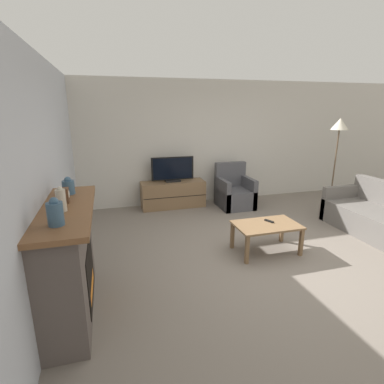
# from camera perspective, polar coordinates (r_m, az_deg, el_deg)

# --- Properties ---
(ground_plane) EXTENTS (24.00, 24.00, 0.00)m
(ground_plane) POSITION_cam_1_polar(r_m,az_deg,el_deg) (4.61, 15.07, -11.96)
(ground_plane) COLOR slate
(wall_back) EXTENTS (12.00, 0.06, 2.70)m
(wall_back) POSITION_cam_1_polar(r_m,az_deg,el_deg) (6.85, 3.03, 9.39)
(wall_back) COLOR beige
(wall_back) RESTS_ON ground
(wall_left) EXTENTS (0.06, 12.00, 2.70)m
(wall_left) POSITION_cam_1_polar(r_m,az_deg,el_deg) (3.61, -26.58, 2.05)
(wall_left) COLOR silver
(wall_left) RESTS_ON ground
(fireplace) EXTENTS (0.51, 1.62, 1.17)m
(fireplace) POSITION_cam_1_polar(r_m,az_deg,el_deg) (3.40, -22.44, -11.93)
(fireplace) COLOR #564C47
(fireplace) RESTS_ON ground
(mantel_vase_left) EXTENTS (0.13, 0.13, 0.24)m
(mantel_vase_left) POSITION_cam_1_polar(r_m,az_deg,el_deg) (2.69, -24.62, -3.62)
(mantel_vase_left) COLOR #385670
(mantel_vase_left) RESTS_ON fireplace
(mantel_vase_centre_left) EXTENTS (0.09, 0.09, 0.24)m
(mantel_vase_centre_left) POSITION_cam_1_polar(r_m,az_deg,el_deg) (3.04, -23.69, -1.36)
(mantel_vase_centre_left) COLOR beige
(mantel_vase_centre_left) RESTS_ON fireplace
(mantel_vase_right) EXTENTS (0.13, 0.13, 0.20)m
(mantel_vase_right) POSITION_cam_1_polar(r_m,az_deg,el_deg) (3.62, -22.49, 0.98)
(mantel_vase_right) COLOR #385670
(mantel_vase_right) RESTS_ON fireplace
(mantel_clock) EXTENTS (0.08, 0.11, 0.15)m
(mantel_clock) POSITION_cam_1_polar(r_m,az_deg,el_deg) (3.32, -23.01, -0.59)
(mantel_clock) COLOR brown
(mantel_clock) RESTS_ON fireplace
(tv_stand) EXTENTS (1.37, 0.45, 0.57)m
(tv_stand) POSITION_cam_1_polar(r_m,az_deg,el_deg) (6.54, -3.63, -0.44)
(tv_stand) COLOR brown
(tv_stand) RESTS_ON ground
(tv) EXTENTS (0.92, 0.18, 0.54)m
(tv) POSITION_cam_1_polar(r_m,az_deg,el_deg) (6.41, -3.70, 4.15)
(tv) COLOR black
(tv) RESTS_ON tv_stand
(armchair) EXTENTS (0.70, 0.76, 0.94)m
(armchair) POSITION_cam_1_polar(r_m,az_deg,el_deg) (6.63, 8.04, -0.20)
(armchair) COLOR #4C4C51
(armchair) RESTS_ON ground
(coffee_table) EXTENTS (0.95, 0.59, 0.45)m
(coffee_table) POSITION_cam_1_polar(r_m,az_deg,el_deg) (4.61, 14.02, -6.63)
(coffee_table) COLOR brown
(coffee_table) RESTS_ON ground
(remote) EXTENTS (0.10, 0.15, 0.02)m
(remote) POSITION_cam_1_polar(r_m,az_deg,el_deg) (4.68, 14.46, -5.37)
(remote) COLOR black
(remote) RESTS_ON coffee_table
(floor_lamp) EXTENTS (0.33, 0.33, 1.91)m
(floor_lamp) POSITION_cam_1_polar(r_m,az_deg,el_deg) (6.62, 26.22, 10.35)
(floor_lamp) COLOR black
(floor_lamp) RESTS_ON ground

